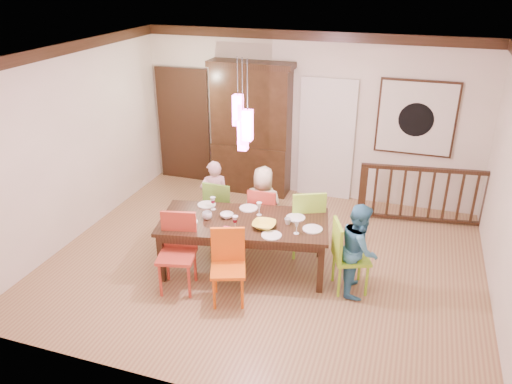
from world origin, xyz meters
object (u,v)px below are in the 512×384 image
(person_end_right, at_px, (359,249))
(person_far_mid, at_px, (263,206))
(balustrade, at_px, (424,194))
(chair_far_left, at_px, (222,204))
(chair_end_right, at_px, (352,252))
(china_hutch, at_px, (251,129))
(dining_table, at_px, (244,226))
(person_far_left, at_px, (215,198))

(person_end_right, bearing_deg, person_far_mid, 52.55)
(balustrade, height_order, person_end_right, person_end_right)
(balustrade, xyz_separation_m, person_far_mid, (-2.29, -1.43, 0.11))
(chair_far_left, distance_m, chair_end_right, 2.24)
(chair_end_right, xyz_separation_m, person_far_mid, (-1.44, 0.81, 0.05))
(person_far_mid, relative_size, person_end_right, 0.99)
(chair_far_left, height_order, person_far_mid, person_far_mid)
(chair_end_right, height_order, balustrade, chair_end_right)
(chair_far_left, relative_size, chair_end_right, 0.98)
(chair_end_right, xyz_separation_m, balustrade, (0.84, 2.24, -0.05))
(china_hutch, relative_size, person_end_right, 1.94)
(china_hutch, height_order, balustrade, china_hutch)
(balustrade, distance_m, person_end_right, 2.37)
(dining_table, relative_size, person_far_left, 1.99)
(chair_far_left, relative_size, person_end_right, 0.77)
(china_hutch, bearing_deg, dining_table, -73.35)
(china_hutch, height_order, person_end_right, china_hutch)
(balustrade, height_order, person_far_left, person_far_left)
(china_hutch, bearing_deg, chair_end_right, -49.20)
(chair_end_right, height_order, china_hutch, china_hutch)
(dining_table, distance_m, china_hutch, 2.72)
(dining_table, xyz_separation_m, china_hutch, (-0.77, 2.56, 0.52))
(chair_far_left, height_order, china_hutch, china_hutch)
(china_hutch, bearing_deg, balustrade, -6.42)
(person_far_mid, xyz_separation_m, person_end_right, (1.53, -0.82, 0.01))
(chair_far_left, relative_size, person_far_left, 0.78)
(chair_end_right, distance_m, person_end_right, 0.11)
(dining_table, bearing_deg, balustrade, 32.44)
(chair_end_right, bearing_deg, person_far_left, 47.67)
(dining_table, bearing_deg, chair_far_left, 118.07)
(dining_table, xyz_separation_m, chair_far_left, (-0.63, 0.77, -0.13))
(person_end_right, bearing_deg, balustrade, -28.01)
(chair_far_left, xyz_separation_m, chair_end_right, (2.09, -0.79, 0.01))
(chair_far_left, bearing_deg, balustrade, -151.30)
(dining_table, distance_m, chair_end_right, 1.47)
(balustrade, height_order, person_far_mid, person_far_mid)
(person_far_left, height_order, person_far_mid, person_far_mid)
(chair_end_right, relative_size, china_hutch, 0.41)
(chair_far_left, bearing_deg, person_far_mid, -175.33)
(dining_table, height_order, person_far_left, person_far_left)
(person_far_left, distance_m, person_end_right, 2.47)
(person_far_mid, bearing_deg, chair_end_right, 147.22)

